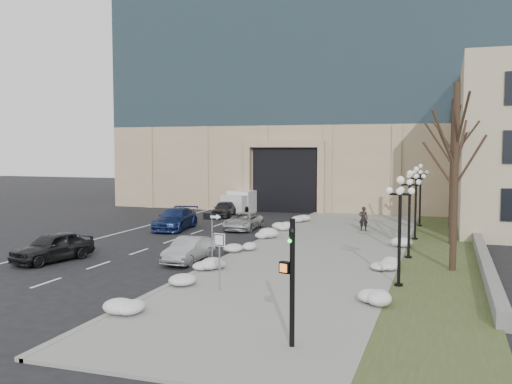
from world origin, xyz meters
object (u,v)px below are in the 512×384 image
pedestrian (363,219)px  keep_sign (219,249)px  car_a (53,247)px  box_truck (246,201)px  traffic_signal (291,285)px  one_way_sign (215,223)px  car_c (175,219)px  car_b (189,250)px  car_e (224,209)px  lamppost_d (420,187)px  car_d (243,221)px  lamppost_a (400,216)px  lamppost_c (416,193)px  lamppost_b (409,202)px

pedestrian → keep_sign: (-3.25, -18.81, 0.83)m
car_a → box_truck: bearing=100.2°
traffic_signal → one_way_sign: bearing=142.6°
car_c → keep_sign: 18.80m
car_b → one_way_sign: one_way_sign is taller
car_e → pedestrian: size_ratio=2.31×
car_c → car_e: (0.46, 8.48, -0.09)m
car_c → lamppost_d: bearing=15.2°
car_d → lamppost_a: bearing=-50.6°
car_a → lamppost_c: bearing=50.0°
lamppost_a → car_d: bearing=130.4°
car_a → box_truck: size_ratio=0.70×
lamppost_a → car_b: bearing=168.7°
keep_sign → lamppost_d: lamppost_d is taller
car_b → lamppost_d: size_ratio=0.82×
lamppost_c → lamppost_b: bearing=-90.0°
car_a → car_b: bearing=30.6°
car_a → keep_sign: keep_sign is taller
car_e → one_way_sign: (7.37, -19.75, 1.54)m
car_c → lamppost_d: 18.31m
lamppost_a → lamppost_d: 19.50m
car_a → car_d: bearing=82.5°
lamppost_c → lamppost_d: same height
pedestrian → traffic_signal: bearing=88.5°
car_d → lamppost_d: 13.44m
car_e → lamppost_a: bearing=-60.7°
car_a → box_truck: box_truck is taller
lamppost_b → lamppost_c: same height
traffic_signal → lamppost_a: 9.05m
car_d → one_way_sign: bearing=-77.4°
car_a → lamppost_a: 17.80m
traffic_signal → car_e: bearing=134.5°
car_d → pedestrian: 8.60m
car_e → lamppost_a: (16.40, -21.21, 2.40)m
car_c → one_way_sign: bearing=-61.9°
lamppost_a → lamppost_b: size_ratio=1.00×
car_a → keep_sign: (10.75, -3.27, 1.04)m
car_c → car_b: bearing=-66.9°
car_d → one_way_sign: one_way_sign is taller
box_truck → car_a: bearing=-88.5°
traffic_signal → lamppost_b: lamppost_b is taller
car_a → lamppost_d: (17.65, 19.41, 2.30)m
lamppost_b → lamppost_c: 6.50m
car_d → lamppost_b: 14.60m
pedestrian → lamppost_b: lamppost_b is taller
car_e → lamppost_d: 16.66m
one_way_sign → car_d: bearing=106.6°
car_a → car_d: 15.20m
car_d → pedestrian: size_ratio=2.58×
one_way_sign → lamppost_b: 10.37m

